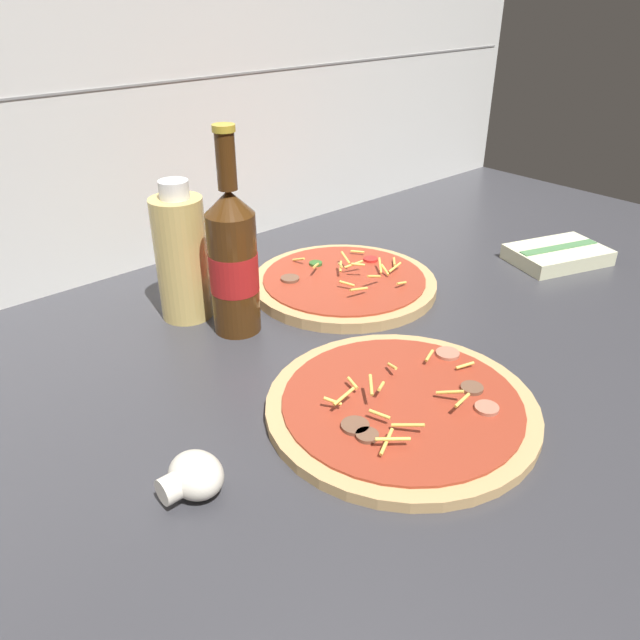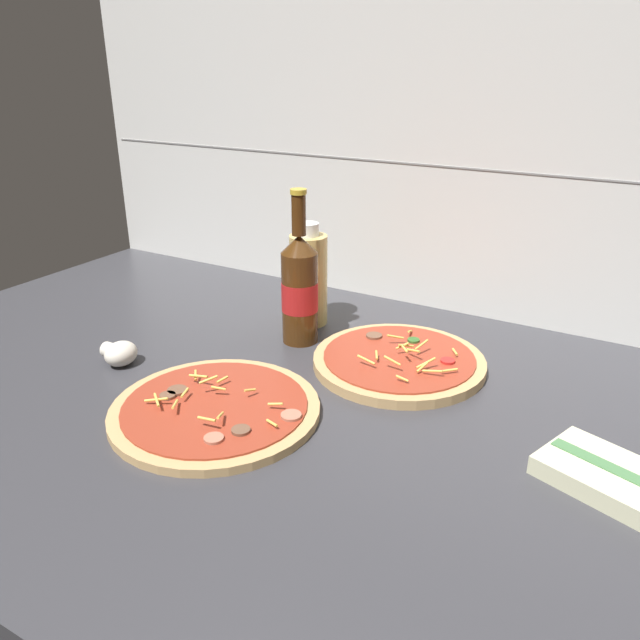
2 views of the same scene
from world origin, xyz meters
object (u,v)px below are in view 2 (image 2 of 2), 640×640
Objects in this scene: pizza_near at (215,409)px; pizza_far at (399,361)px; mushroom_left at (120,353)px; dish_towel at (610,477)px; oil_bottle at (309,278)px; beer_bottle at (300,288)px.

pizza_far is at bearing 58.13° from pizza_near.
pizza_far is at bearing 29.04° from mushroom_left.
pizza_far is 36.69cm from dish_towel.
pizza_far is 1.56× the size of dish_towel.
pizza_far reaches higher than dish_towel.
oil_bottle reaches higher than mushroom_left.
beer_bottle is 1.40× the size of oil_bottle.
oil_bottle is 60.42cm from dish_towel.
dish_towel is at bearing 11.80° from pizza_near.
pizza_near reaches higher than mushroom_left.
mushroom_left reaches higher than dish_towel.
oil_bottle is 35.34cm from mushroom_left.
oil_bottle reaches higher than dish_towel.
pizza_near is at bearing -121.87° from pizza_far.
pizza_far is 20.85cm from beer_bottle.
beer_bottle reaches higher than dish_towel.
dish_towel is (51.97, -16.33, -8.60)cm from beer_bottle.
pizza_near is 4.98× the size of mushroom_left.
beer_bottle is 55.15cm from dish_towel.
pizza_near is 23.35cm from mushroom_left.
pizza_near and pizza_far have the same top height.
pizza_near is at bearing -80.82° from oil_bottle.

